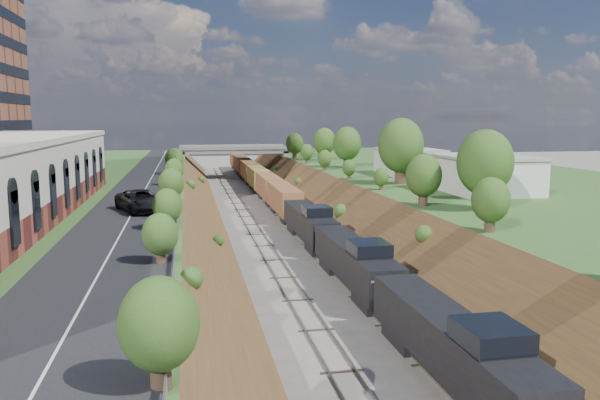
% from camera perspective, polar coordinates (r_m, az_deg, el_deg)
% --- Properties ---
extents(platform_right, '(44.00, 180.00, 5.00)m').
position_cam_1_polar(platform_right, '(83.59, 20.49, -0.13)').
color(platform_right, '#325D26').
rests_on(platform_right, ground).
extents(embankment_left, '(10.00, 180.00, 10.00)m').
position_cam_1_polar(embankment_left, '(71.76, -11.20, -3.08)').
color(embankment_left, brown).
rests_on(embankment_left, ground).
extents(embankment_right, '(10.00, 180.00, 10.00)m').
position_cam_1_polar(embankment_right, '(74.94, 5.88, -2.49)').
color(embankment_right, brown).
rests_on(embankment_right, ground).
extents(rail_left_track, '(1.58, 180.00, 0.18)m').
position_cam_1_polar(rail_left_track, '(72.19, -4.52, -2.81)').
color(rail_left_track, gray).
rests_on(rail_left_track, ground).
extents(rail_right_track, '(1.58, 180.00, 0.18)m').
position_cam_1_polar(rail_right_track, '(72.95, -0.45, -2.67)').
color(rail_right_track, gray).
rests_on(rail_right_track, ground).
extents(road, '(8.00, 180.00, 0.10)m').
position_cam_1_polar(road, '(71.14, -14.94, 0.83)').
color(road, black).
rests_on(road, platform_left).
extents(guardrail, '(0.10, 171.00, 0.70)m').
position_cam_1_polar(guardrail, '(70.72, -11.65, 1.30)').
color(guardrail, '#99999E').
rests_on(guardrail, platform_left).
extents(overpass, '(24.50, 8.30, 7.40)m').
position_cam_1_polar(overpass, '(133.15, -6.49, 4.25)').
color(overpass, gray).
rests_on(overpass, ground).
extents(white_building_near, '(9.00, 12.00, 4.00)m').
position_cam_1_polar(white_building_near, '(71.45, 17.50, 2.33)').
color(white_building_near, silver).
rests_on(white_building_near, platform_right).
extents(white_building_far, '(8.00, 10.00, 3.60)m').
position_cam_1_polar(white_building_far, '(91.14, 10.62, 3.60)').
color(white_building_far, silver).
rests_on(white_building_far, platform_right).
extents(tree_right_large, '(5.25, 5.25, 7.61)m').
position_cam_1_polar(tree_right_large, '(57.65, 17.59, 3.41)').
color(tree_right_large, '#473323').
rests_on(tree_right_large, platform_right).
extents(tree_left_crest, '(2.45, 2.45, 3.55)m').
position_cam_1_polar(tree_left_crest, '(31.19, -13.07, -4.46)').
color(tree_left_crest, '#473323').
rests_on(tree_left_crest, platform_left).
extents(freight_train, '(2.80, 143.30, 4.55)m').
position_cam_1_polar(freight_train, '(94.53, -2.96, 1.24)').
color(freight_train, black).
rests_on(freight_train, ground).
extents(suv, '(5.59, 7.77, 1.96)m').
position_cam_1_polar(suv, '(55.66, -15.25, -0.07)').
color(suv, black).
rests_on(suv, road).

